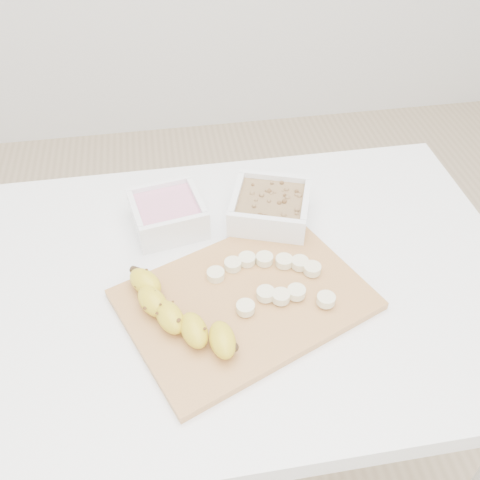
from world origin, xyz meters
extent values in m
plane|color=#C6AD89|center=(0.00, 0.00, 0.00)|extent=(3.50, 3.50, 0.00)
cube|color=white|center=(0.00, 0.00, 0.73)|extent=(1.00, 0.70, 0.04)
cylinder|color=white|center=(-0.44, 0.29, 0.35)|extent=(0.05, 0.05, 0.71)
cylinder|color=white|center=(0.44, 0.29, 0.35)|extent=(0.05, 0.05, 0.71)
cube|color=white|center=(-0.12, 0.16, 0.78)|extent=(0.15, 0.15, 0.06)
cube|color=pink|center=(-0.12, 0.16, 0.78)|extent=(0.13, 0.13, 0.04)
cube|color=white|center=(0.08, 0.14, 0.78)|extent=(0.19, 0.19, 0.07)
cube|color=olive|center=(0.08, 0.14, 0.79)|extent=(0.16, 0.16, 0.04)
cube|color=tan|center=(-0.01, -0.06, 0.76)|extent=(0.47, 0.41, 0.01)
cylinder|color=beige|center=(-0.05, -0.01, 0.77)|extent=(0.03, 0.03, 0.01)
cylinder|color=beige|center=(-0.02, 0.01, 0.77)|extent=(0.03, 0.03, 0.01)
cylinder|color=beige|center=(0.01, 0.02, 0.77)|extent=(0.03, 0.03, 0.01)
cylinder|color=beige|center=(0.04, 0.01, 0.77)|extent=(0.03, 0.03, 0.01)
cylinder|color=beige|center=(0.07, 0.00, 0.77)|extent=(0.03, 0.03, 0.01)
cylinder|color=beige|center=(0.10, -0.01, 0.77)|extent=(0.03, 0.03, 0.01)
cylinder|color=beige|center=(0.12, -0.03, 0.77)|extent=(0.03, 0.03, 0.01)
cylinder|color=beige|center=(-0.01, -0.09, 0.77)|extent=(0.03, 0.03, 0.01)
cylinder|color=beige|center=(0.03, -0.07, 0.78)|extent=(0.03, 0.03, 0.01)
cylinder|color=beige|center=(0.05, -0.08, 0.78)|extent=(0.03, 0.03, 0.01)
cylinder|color=beige|center=(0.08, -0.08, 0.78)|extent=(0.03, 0.03, 0.01)
cylinder|color=beige|center=(0.12, -0.10, 0.78)|extent=(0.03, 0.03, 0.01)
camera|label=1|loc=(-0.11, -0.64, 1.45)|focal=40.00mm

